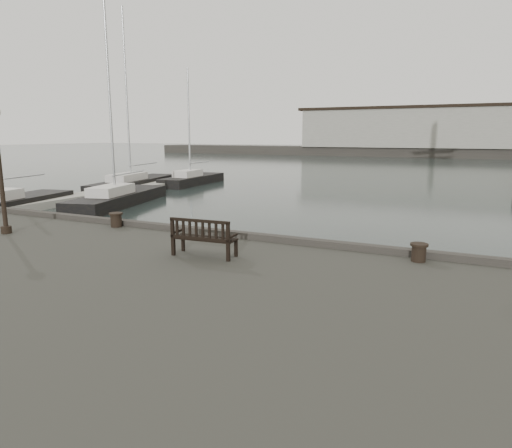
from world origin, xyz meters
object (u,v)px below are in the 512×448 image
(bollard_right, at_px, (419,252))
(yacht_c, at_px, (120,201))
(yacht_d, at_px, (193,182))
(bollard_left, at_px, (116,220))
(yacht_a, at_px, (5,208))
(bench, at_px, (204,244))
(yacht_b, at_px, (135,185))

(bollard_right, height_order, yacht_c, yacht_c)
(yacht_c, bearing_deg, yacht_d, 87.83)
(bollard_left, height_order, bollard_right, bollard_left)
(yacht_c, relative_size, yacht_d, 1.22)
(yacht_a, height_order, yacht_c, yacht_c)
(bench, distance_m, yacht_c, 20.72)
(yacht_b, bearing_deg, bench, -58.03)
(yacht_d, bearing_deg, bench, -60.13)
(yacht_c, xyz_separation_m, yacht_d, (-2.79, 13.12, -0.01))
(yacht_b, bearing_deg, yacht_c, -67.23)
(bollard_right, bearing_deg, bench, -159.67)
(yacht_b, distance_m, yacht_c, 9.81)
(bollard_right, relative_size, yacht_a, 0.03)
(bench, distance_m, yacht_b, 30.32)
(bench, relative_size, bollard_right, 3.77)
(yacht_c, bearing_deg, bollard_left, -62.21)
(bench, xyz_separation_m, bollard_right, (5.02, 1.86, -0.08))
(bench, bearing_deg, yacht_c, 134.27)
(yacht_a, xyz_separation_m, yacht_c, (4.28, 5.26, 0.00))
(bollard_left, xyz_separation_m, yacht_a, (-14.93, 6.58, -1.56))
(bollard_right, distance_m, yacht_c, 23.67)
(bench, distance_m, bollard_right, 5.35)
(bollard_right, xyz_separation_m, yacht_d, (-23.16, 25.06, -1.55))
(bench, relative_size, yacht_a, 0.13)
(bollard_left, relative_size, yacht_b, 0.03)
(bollard_left, height_order, yacht_a, yacht_a)
(bollard_left, bearing_deg, yacht_a, 156.22)
(bollard_left, relative_size, yacht_c, 0.04)
(yacht_b, xyz_separation_m, yacht_d, (2.77, 5.03, -0.01))
(yacht_a, bearing_deg, yacht_d, 73.84)
(bollard_left, distance_m, yacht_b, 25.73)
(bench, height_order, yacht_b, yacht_b)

